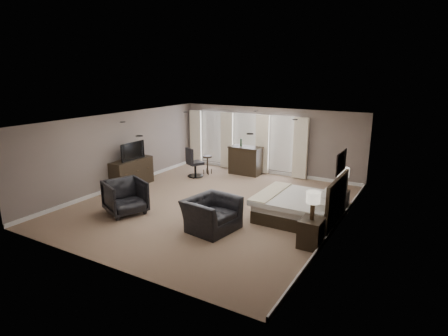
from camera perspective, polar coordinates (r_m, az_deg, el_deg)
The scene contains 16 objects.
room at distance 11.14m, azimuth -1.93°, elevation 0.68°, with size 7.60×8.60×2.64m.
window_bay at distance 15.13m, azimuth 3.16°, elevation 4.04°, with size 5.25×0.20×2.30m.
bed at distance 10.47m, azimuth 10.97°, elevation -4.12°, with size 2.10×2.00×1.34m, color silver.
nightstand_near at distance 9.05m, azimuth 13.11°, elevation -9.59°, with size 0.50×0.61×0.67m, color black.
nightstand_far at distance 11.70m, azimuth 17.39°, elevation -4.58°, with size 0.40×0.49×0.54m, color black.
lamp_near at distance 8.80m, azimuth 13.37°, elevation -5.61°, with size 0.32×0.32×0.67m, color beige.
lamp_far at distance 11.52m, azimuth 17.62°, elevation -1.67°, with size 0.34×0.34×0.70m, color beige.
wall_art at distance 9.88m, azimuth 17.39°, elevation 0.87°, with size 0.04×0.96×0.56m, color slate.
dresser at distance 13.58m, azimuth -13.85°, elevation -0.72°, with size 0.54×1.67×0.97m, color black.
tv at distance 13.45m, azimuth -13.99°, elevation 1.57°, with size 1.08×0.62×0.14m, color black.
armchair_near at distance 9.62m, azimuth -1.91°, elevation -6.22°, with size 1.29×0.84×1.13m, color black.
armchair_far at distance 11.06m, azimuth -14.83°, elevation -4.05°, with size 1.04×0.98×1.07m, color black.
bar_counter at distance 14.74m, azimuth 3.28°, elevation 1.17°, with size 1.27×0.66×1.11m, color black.
bar_stool_left at distance 14.77m, azimuth -2.53°, elevation 0.47°, with size 0.35×0.35×0.74m, color black.
bar_stool_right at distance 14.79m, azimuth 2.42°, elevation 0.55°, with size 0.36×0.36×0.76m, color black.
desk_chair at distance 14.36m, azimuth -4.41°, elevation 0.88°, with size 0.59×0.59×1.15m, color black.
Camera 1 is at (5.76, -9.14, 4.00)m, focal length 30.00 mm.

